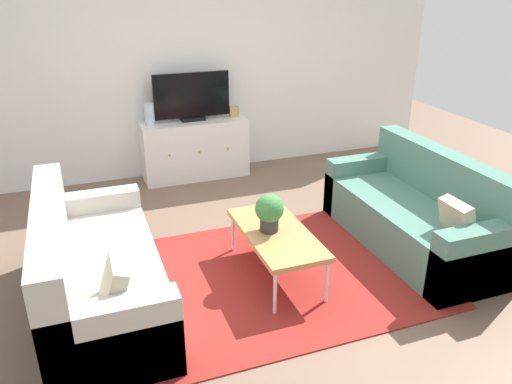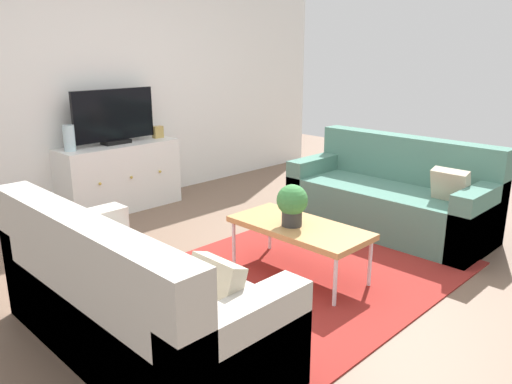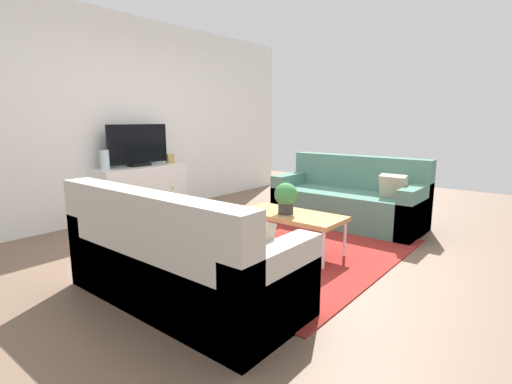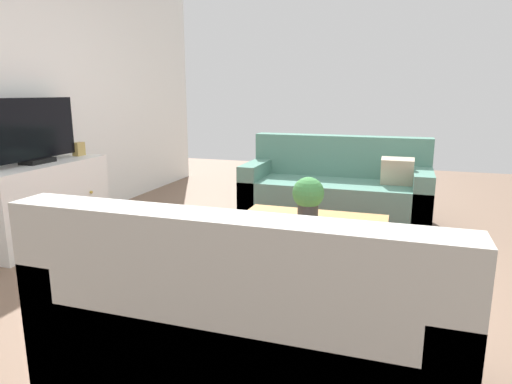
{
  "view_description": "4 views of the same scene",
  "coord_description": "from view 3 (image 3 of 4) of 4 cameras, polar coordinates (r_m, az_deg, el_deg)",
  "views": [
    {
      "loc": [
        -1.38,
        -3.44,
        2.31
      ],
      "look_at": [
        0.0,
        0.3,
        0.57
      ],
      "focal_mm": 35.34,
      "sensor_mm": 36.0,
      "label": 1
    },
    {
      "loc": [
        -2.71,
        -2.39,
        1.68
      ],
      "look_at": [
        0.0,
        0.3,
        0.57
      ],
      "focal_mm": 35.33,
      "sensor_mm": 36.0,
      "label": 2
    },
    {
      "loc": [
        -3.12,
        -2.22,
        1.32
      ],
      "look_at": [
        0.0,
        0.3,
        0.57
      ],
      "focal_mm": 27.06,
      "sensor_mm": 36.0,
      "label": 3
    },
    {
      "loc": [
        -3.16,
        -0.74,
        1.32
      ],
      "look_at": [
        0.0,
        0.3,
        0.57
      ],
      "focal_mm": 31.6,
      "sensor_mm": 36.0,
      "label": 4
    }
  ],
  "objects": [
    {
      "name": "couch_left_side",
      "position": [
        2.89,
        -11.86,
        -10.56
      ],
      "size": [
        0.81,
        1.84,
        0.86
      ],
      "color": "#B2ADA3",
      "rests_on": "ground_plane"
    },
    {
      "name": "glass_vase",
      "position": [
        5.18,
        -21.46,
        4.43
      ],
      "size": [
        0.11,
        0.11,
        0.25
      ],
      "primitive_type": "cylinder",
      "color": "silver",
      "rests_on": "tv_console"
    },
    {
      "name": "flat_screen_tv",
      "position": [
        5.45,
        -17.02,
        6.59
      ],
      "size": [
        0.9,
        0.16,
        0.56
      ],
      "color": "black",
      "rests_on": "tv_console"
    },
    {
      "name": "wall_back",
      "position": [
        5.7,
        -18.15,
        10.38
      ],
      "size": [
        6.4,
        0.12,
        2.7
      ],
      "primitive_type": "cube",
      "color": "white",
      "rests_on": "ground_plane"
    },
    {
      "name": "mantel_clock",
      "position": [
        5.75,
        -12.6,
        4.86
      ],
      "size": [
        0.11,
        0.07,
        0.13
      ],
      "primitive_type": "cube",
      "color": "tan",
      "rests_on": "tv_console"
    },
    {
      "name": "potted_plant",
      "position": [
        3.81,
        4.44,
        -0.7
      ],
      "size": [
        0.23,
        0.23,
        0.31
      ],
      "color": "#2D2D2D",
      "rests_on": "coffee_table"
    },
    {
      "name": "couch_right_side",
      "position": [
        5.12,
        13.79,
        -1.33
      ],
      "size": [
        0.81,
        1.84,
        0.86
      ],
      "color": "#4C7A6B",
      "rests_on": "ground_plane"
    },
    {
      "name": "area_rug",
      "position": [
        3.97,
        5.18,
        -8.83
      ],
      "size": [
        2.5,
        1.9,
        0.01
      ],
      "primitive_type": "cube",
      "color": "maroon",
      "rests_on": "ground_plane"
    },
    {
      "name": "ground_plane",
      "position": [
        4.05,
        3.39,
        -8.49
      ],
      "size": [
        10.0,
        10.0,
        0.0
      ],
      "primitive_type": "plane",
      "color": "brown"
    },
    {
      "name": "tv_console",
      "position": [
        5.51,
        -16.55,
        0.04
      ],
      "size": [
        1.26,
        0.47,
        0.71
      ],
      "color": "white",
      "rests_on": "ground_plane"
    },
    {
      "name": "coffee_table",
      "position": [
        3.88,
        5.19,
        -3.59
      ],
      "size": [
        0.5,
        1.06,
        0.41
      ],
      "color": "#B7844C",
      "rests_on": "ground_plane"
    }
  ]
}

